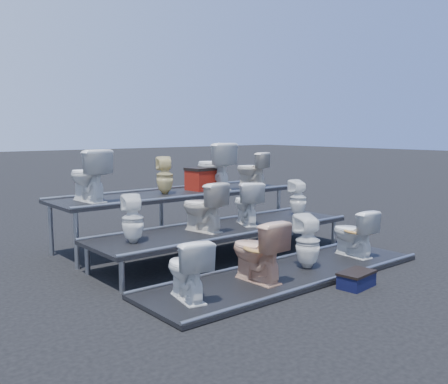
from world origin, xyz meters
TOP-DOWN VIEW (x-y plane):
  - ground at (0.00, 0.00)m, footprint 80.00×80.00m
  - tier_front at (0.00, -1.30)m, footprint 4.20×1.20m
  - tier_mid at (0.00, 0.00)m, footprint 4.20×1.20m
  - tier_back at (0.00, 1.30)m, footprint 4.20×1.20m
  - toilet_0 at (-1.61, -1.30)m, footprint 0.52×0.74m
  - toilet_1 at (-0.56, -1.30)m, footprint 0.44×0.76m
  - toilet_2 at (0.38, -1.30)m, footprint 0.41×0.42m
  - toilet_3 at (1.39, -1.30)m, footprint 0.44×0.71m
  - toilet_4 at (-1.55, 0.00)m, footprint 0.36×0.37m
  - toilet_5 at (-0.42, 0.00)m, footprint 0.50×0.76m
  - toilet_6 at (0.44, 0.00)m, footprint 0.61×0.75m
  - toilet_7 at (1.61, 0.00)m, footprint 0.34×0.35m
  - toilet_8 at (-1.56, 1.30)m, footprint 0.49×0.79m
  - toilet_9 at (-0.22, 1.30)m, footprint 0.37×0.38m
  - toilet_10 at (0.81, 1.30)m, footprint 0.50×0.84m
  - toilet_11 at (1.73, 1.30)m, footprint 0.50×0.69m
  - red_crate at (0.59, 1.36)m, footprint 0.52×0.43m
  - step_stool at (0.34, -2.13)m, footprint 0.50×0.33m

SIDE VIEW (x-z plane):
  - ground at x=0.00m, z-range 0.00..0.00m
  - tier_front at x=0.00m, z-range 0.00..0.06m
  - step_stool at x=0.34m, z-range 0.00..0.17m
  - tier_mid at x=0.00m, z-range 0.00..0.46m
  - toilet_0 at x=-1.61m, z-range 0.06..0.75m
  - toilet_3 at x=1.39m, z-range 0.06..0.76m
  - toilet_2 at x=0.38m, z-range 0.06..0.79m
  - tier_back at x=0.00m, z-range 0.00..0.86m
  - toilet_1 at x=-0.56m, z-range 0.06..0.83m
  - toilet_7 at x=1.61m, z-range 0.46..1.08m
  - toilet_4 at x=-1.55m, z-range 0.46..1.09m
  - toilet_6 at x=0.44m, z-range 0.46..1.13m
  - toilet_5 at x=-0.42m, z-range 0.46..1.18m
  - red_crate at x=0.59m, z-range 0.86..1.21m
  - toilet_9 at x=-0.22m, z-range 0.86..1.48m
  - toilet_11 at x=1.73m, z-range 0.86..1.50m
  - toilet_8 at x=-1.56m, z-range 0.86..1.64m
  - toilet_10 at x=0.81m, z-range 0.86..1.69m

